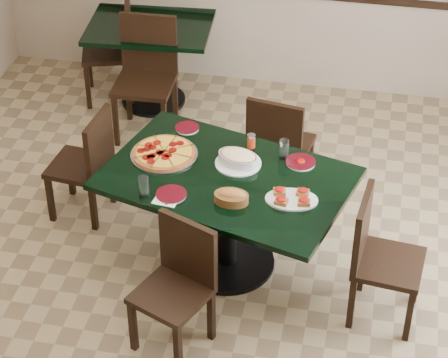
% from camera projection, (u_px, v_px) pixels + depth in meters
% --- Properties ---
extents(floor, '(5.50, 5.50, 0.00)m').
position_uv_depth(floor, '(210.00, 280.00, 5.94)').
color(floor, '#88734E').
rests_on(floor, ground).
extents(room_shell, '(5.50, 5.50, 5.50)m').
position_uv_depth(room_shell, '(392.00, 26.00, 6.45)').
color(room_shell, silver).
rests_on(room_shell, floor).
extents(main_table, '(1.77, 1.38, 0.75)m').
position_uv_depth(main_table, '(227.00, 198.00, 5.75)').
color(main_table, black).
rests_on(main_table, floor).
extents(back_table, '(1.10, 0.84, 0.75)m').
position_uv_depth(back_table, '(151.00, 49.00, 7.52)').
color(back_table, black).
rests_on(back_table, floor).
extents(chair_far, '(0.49, 0.49, 0.90)m').
position_uv_depth(chair_far, '(278.00, 143.00, 6.39)').
color(chair_far, black).
rests_on(chair_far, floor).
extents(chair_near, '(0.53, 0.53, 0.87)m').
position_uv_depth(chair_near, '(179.00, 279.00, 5.25)').
color(chair_near, black).
rests_on(chair_near, floor).
extents(chair_right, '(0.47, 0.47, 0.90)m').
position_uv_depth(chair_right, '(377.00, 252.00, 5.41)').
color(chair_right, black).
rests_on(chair_right, floor).
extents(chair_left, '(0.44, 0.44, 0.86)m').
position_uv_depth(chair_left, '(88.00, 160.00, 6.26)').
color(chair_left, black).
rests_on(chair_left, floor).
extents(back_chair_near, '(0.48, 0.48, 1.01)m').
position_uv_depth(back_chair_near, '(147.00, 69.00, 7.14)').
color(back_chair_near, black).
rests_on(back_chair_near, floor).
extents(back_chair_left, '(0.54, 0.54, 0.94)m').
position_uv_depth(back_chair_left, '(117.00, 44.00, 7.60)').
color(back_chair_left, black).
rests_on(back_chair_left, floor).
extents(pepperoni_pizza, '(0.45, 0.45, 0.04)m').
position_uv_depth(pepperoni_pizza, '(164.00, 153.00, 5.82)').
color(pepperoni_pizza, '#B9B9C0').
rests_on(pepperoni_pizza, main_table).
extents(lasagna_casserole, '(0.32, 0.31, 0.09)m').
position_uv_depth(lasagna_casserole, '(238.00, 158.00, 5.72)').
color(lasagna_casserole, silver).
rests_on(lasagna_casserole, main_table).
extents(bread_basket, '(0.22, 0.15, 0.09)m').
position_uv_depth(bread_basket, '(231.00, 197.00, 5.40)').
color(bread_basket, brown).
rests_on(bread_basket, main_table).
extents(bruschetta_platter, '(0.35, 0.26, 0.05)m').
position_uv_depth(bruschetta_platter, '(292.00, 198.00, 5.42)').
color(bruschetta_platter, silver).
rests_on(bruschetta_platter, main_table).
extents(side_plate_near, '(0.20, 0.20, 0.02)m').
position_uv_depth(side_plate_near, '(171.00, 194.00, 5.47)').
color(side_plate_near, silver).
rests_on(side_plate_near, main_table).
extents(side_plate_far_r, '(0.20, 0.20, 0.03)m').
position_uv_depth(side_plate_far_r, '(301.00, 162.00, 5.76)').
color(side_plate_far_r, silver).
rests_on(side_plate_far_r, main_table).
extents(side_plate_far_l, '(0.17, 0.17, 0.02)m').
position_uv_depth(side_plate_far_l, '(187.00, 128.00, 6.09)').
color(side_plate_far_l, silver).
rests_on(side_plate_far_l, main_table).
extents(napkin_setting, '(0.17, 0.17, 0.01)m').
position_uv_depth(napkin_setting, '(167.00, 198.00, 5.45)').
color(napkin_setting, white).
rests_on(napkin_setting, main_table).
extents(water_glass_a, '(0.06, 0.06, 0.14)m').
position_uv_depth(water_glass_a, '(284.00, 149.00, 5.77)').
color(water_glass_a, white).
rests_on(water_glass_a, main_table).
extents(water_glass_b, '(0.07, 0.07, 0.14)m').
position_uv_depth(water_glass_b, '(144.00, 187.00, 5.43)').
color(water_glass_b, white).
rests_on(water_glass_b, main_table).
extents(pepper_shaker, '(0.06, 0.06, 0.10)m').
position_uv_depth(pepper_shaker, '(251.00, 141.00, 5.88)').
color(pepper_shaker, red).
rests_on(pepper_shaker, main_table).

